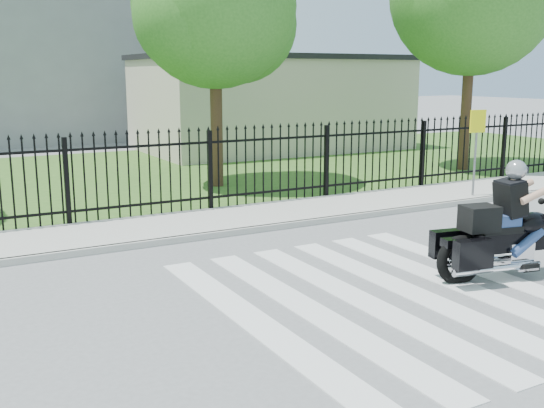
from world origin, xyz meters
TOP-DOWN VIEW (x-y plane):
  - ground at (0.00, 0.00)m, footprint 120.00×120.00m
  - crosswalk at (0.00, 0.00)m, footprint 5.00×5.50m
  - sidewalk at (0.00, 5.00)m, footprint 40.00×2.00m
  - curb at (0.00, 4.00)m, footprint 40.00×0.12m
  - grass_strip at (0.00, 12.00)m, footprint 40.00×12.00m
  - iron_fence at (0.00, 6.00)m, footprint 26.00×0.04m
  - tree_mid at (1.50, 9.00)m, footprint 4.20×4.20m
  - building_low at (7.00, 16.00)m, footprint 10.00×6.00m
  - building_low_roof at (7.00, 16.00)m, footprint 10.20×6.20m
  - motorcycle_rider at (2.19, -0.24)m, footprint 2.70×1.22m
  - traffic_sign at (6.09, 4.29)m, footprint 0.44×0.08m

SIDE VIEW (x-z plane):
  - ground at x=0.00m, z-range 0.00..0.00m
  - crosswalk at x=0.00m, z-range 0.00..0.01m
  - grass_strip at x=0.00m, z-range 0.00..0.02m
  - sidewalk at x=0.00m, z-range 0.00..0.12m
  - curb at x=0.00m, z-range 0.00..0.12m
  - motorcycle_rider at x=2.19m, z-range -0.16..1.64m
  - iron_fence at x=0.00m, z-range 0.00..1.80m
  - traffic_sign at x=6.09m, z-range 0.56..2.59m
  - building_low at x=7.00m, z-range 0.00..3.50m
  - building_low_roof at x=7.00m, z-range 3.50..3.70m
  - tree_mid at x=1.50m, z-range 1.28..8.06m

